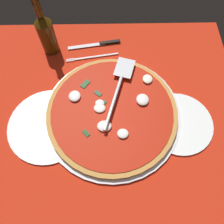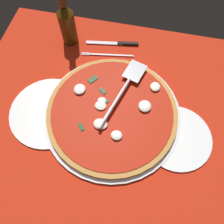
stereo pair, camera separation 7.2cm
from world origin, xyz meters
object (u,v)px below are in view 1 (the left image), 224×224
(pizza_server, at_px, (118,87))
(beer_bottle, at_px, (46,32))
(dinner_plate_left, at_px, (48,125))
(place_setting_far, at_px, (96,51))
(pizza, at_px, (112,112))
(dinner_plate_right, at_px, (179,123))

(pizza_server, relative_size, beer_bottle, 1.13)
(dinner_plate_left, bearing_deg, place_setting_far, 64.16)
(dinner_plate_left, distance_m, pizza, 0.21)
(pizza, distance_m, pizza_server, 0.08)
(place_setting_far, bearing_deg, pizza, 93.07)
(dinner_plate_left, height_order, place_setting_far, place_setting_far)
(dinner_plate_right, relative_size, place_setting_far, 1.02)
(pizza, relative_size, beer_bottle, 1.71)
(pizza_server, bearing_deg, dinner_plate_left, 133.37)
(pizza, bearing_deg, beer_bottle, 128.89)
(pizza_server, bearing_deg, dinner_plate_right, -103.48)
(pizza, bearing_deg, dinner_plate_left, -169.93)
(dinner_plate_left, bearing_deg, beer_bottle, 93.55)
(place_setting_far, relative_size, beer_bottle, 0.87)
(dinner_plate_left, xyz_separation_m, pizza_server, (0.23, 0.11, 0.04))
(dinner_plate_right, bearing_deg, pizza_server, 149.70)
(dinner_plate_left, distance_m, beer_bottle, 0.33)
(pizza_server, xyz_separation_m, place_setting_far, (-0.08, 0.19, -0.05))
(beer_bottle, bearing_deg, dinner_plate_right, -35.60)
(pizza, bearing_deg, dinner_plate_right, -9.51)
(dinner_plate_left, xyz_separation_m, dinner_plate_right, (0.42, 0.00, 0.00))
(dinner_plate_right, bearing_deg, dinner_plate_left, -179.94)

